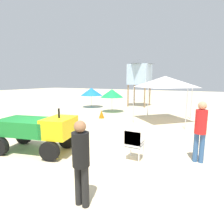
{
  "coord_description": "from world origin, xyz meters",
  "views": [
    {
      "loc": [
        4.01,
        -3.94,
        2.37
      ],
      "look_at": [
        0.78,
        2.19,
        1.17
      ],
      "focal_mm": 29.33,
      "sensor_mm": 36.0,
      "label": 1
    }
  ],
  "objects_px": {
    "stacked_plastic_chairs": "(134,141)",
    "beach_umbrella_far": "(112,93)",
    "lifeguard_near_left": "(200,128)",
    "lifeguard_near_center": "(81,158)",
    "utility_cart": "(38,129)",
    "traffic_cone_near": "(102,114)",
    "lifeguard_tower": "(140,72)",
    "popup_canopy": "(165,82)",
    "surfboard_pile": "(44,122)",
    "beach_umbrella_mid": "(91,92)"
  },
  "relations": [
    {
      "from": "lifeguard_tower",
      "to": "beach_umbrella_far",
      "type": "relative_size",
      "value": 2.45
    },
    {
      "from": "surfboard_pile",
      "to": "beach_umbrella_mid",
      "type": "relative_size",
      "value": 1.2
    },
    {
      "from": "utility_cart",
      "to": "traffic_cone_near",
      "type": "xyz_separation_m",
      "value": [
        -0.99,
        5.72,
        -0.53
      ]
    },
    {
      "from": "beach_umbrella_mid",
      "to": "utility_cart",
      "type": "bearing_deg",
      "value": -65.73
    },
    {
      "from": "utility_cart",
      "to": "beach_umbrella_mid",
      "type": "distance_m",
      "value": 10.34
    },
    {
      "from": "lifeguard_near_center",
      "to": "beach_umbrella_far",
      "type": "relative_size",
      "value": 0.96
    },
    {
      "from": "popup_canopy",
      "to": "stacked_plastic_chairs",
      "type": "bearing_deg",
      "value": -86.0
    },
    {
      "from": "utility_cart",
      "to": "surfboard_pile",
      "type": "xyz_separation_m",
      "value": [
        -2.7,
        2.68,
        -0.62
      ]
    },
    {
      "from": "traffic_cone_near",
      "to": "stacked_plastic_chairs",
      "type": "bearing_deg",
      "value": -50.36
    },
    {
      "from": "lifeguard_near_left",
      "to": "beach_umbrella_far",
      "type": "xyz_separation_m",
      "value": [
        -6.25,
        6.44,
        0.38
      ]
    },
    {
      "from": "utility_cart",
      "to": "lifeguard_near_center",
      "type": "height_order",
      "value": "lifeguard_near_center"
    },
    {
      "from": "lifeguard_tower",
      "to": "traffic_cone_near",
      "type": "bearing_deg",
      "value": -91.89
    },
    {
      "from": "beach_umbrella_far",
      "to": "traffic_cone_near",
      "type": "bearing_deg",
      "value": -78.17
    },
    {
      "from": "surfboard_pile",
      "to": "popup_canopy",
      "type": "bearing_deg",
      "value": 36.83
    },
    {
      "from": "surfboard_pile",
      "to": "lifeguard_tower",
      "type": "height_order",
      "value": "lifeguard_tower"
    },
    {
      "from": "beach_umbrella_mid",
      "to": "lifeguard_tower",
      "type": "bearing_deg",
      "value": 38.09
    },
    {
      "from": "beach_umbrella_mid",
      "to": "popup_canopy",
      "type": "bearing_deg",
      "value": -21.57
    },
    {
      "from": "stacked_plastic_chairs",
      "to": "lifeguard_near_left",
      "type": "xyz_separation_m",
      "value": [
        1.71,
        0.79,
        0.43
      ]
    },
    {
      "from": "utility_cart",
      "to": "surfboard_pile",
      "type": "height_order",
      "value": "utility_cart"
    },
    {
      "from": "popup_canopy",
      "to": "utility_cart",
      "type": "bearing_deg",
      "value": -111.64
    },
    {
      "from": "lifeguard_near_center",
      "to": "lifeguard_tower",
      "type": "height_order",
      "value": "lifeguard_tower"
    },
    {
      "from": "utility_cart",
      "to": "surfboard_pile",
      "type": "bearing_deg",
      "value": 135.25
    },
    {
      "from": "utility_cart",
      "to": "popup_canopy",
      "type": "distance_m",
      "value": 7.34
    },
    {
      "from": "utility_cart",
      "to": "stacked_plastic_chairs",
      "type": "xyz_separation_m",
      "value": [
        3.06,
        0.82,
        -0.18
      ]
    },
    {
      "from": "popup_canopy",
      "to": "surfboard_pile",
      "type": "bearing_deg",
      "value": -143.17
    },
    {
      "from": "lifeguard_near_left",
      "to": "beach_umbrella_far",
      "type": "distance_m",
      "value": 8.99
    },
    {
      "from": "stacked_plastic_chairs",
      "to": "lifeguard_tower",
      "type": "height_order",
      "value": "lifeguard_tower"
    },
    {
      "from": "utility_cart",
      "to": "lifeguard_near_left",
      "type": "xyz_separation_m",
      "value": [
        4.77,
        1.62,
        0.25
      ]
    },
    {
      "from": "stacked_plastic_chairs",
      "to": "beach_umbrella_far",
      "type": "distance_m",
      "value": 8.58
    },
    {
      "from": "beach_umbrella_mid",
      "to": "surfboard_pile",
      "type": "bearing_deg",
      "value": -77.1
    },
    {
      "from": "stacked_plastic_chairs",
      "to": "beach_umbrella_mid",
      "type": "height_order",
      "value": "beach_umbrella_mid"
    },
    {
      "from": "stacked_plastic_chairs",
      "to": "popup_canopy",
      "type": "relative_size",
      "value": 0.37
    },
    {
      "from": "lifeguard_tower",
      "to": "traffic_cone_near",
      "type": "relative_size",
      "value": 8.31
    },
    {
      "from": "surfboard_pile",
      "to": "utility_cart",
      "type": "bearing_deg",
      "value": -44.75
    },
    {
      "from": "surfboard_pile",
      "to": "lifeguard_tower",
      "type": "distance_m",
      "value": 10.08
    },
    {
      "from": "traffic_cone_near",
      "to": "lifeguard_tower",
      "type": "bearing_deg",
      "value": 88.11
    },
    {
      "from": "surfboard_pile",
      "to": "popup_canopy",
      "type": "distance_m",
      "value": 7.01
    },
    {
      "from": "surfboard_pile",
      "to": "lifeguard_tower",
      "type": "relative_size",
      "value": 0.54
    },
    {
      "from": "surfboard_pile",
      "to": "beach_umbrella_mid",
      "type": "bearing_deg",
      "value": 102.9
    },
    {
      "from": "stacked_plastic_chairs",
      "to": "surfboard_pile",
      "type": "relative_size",
      "value": 0.44
    },
    {
      "from": "utility_cart",
      "to": "beach_umbrella_far",
      "type": "height_order",
      "value": "beach_umbrella_far"
    },
    {
      "from": "utility_cart",
      "to": "traffic_cone_near",
      "type": "distance_m",
      "value": 5.83
    },
    {
      "from": "lifeguard_near_center",
      "to": "traffic_cone_near",
      "type": "relative_size",
      "value": 3.27
    },
    {
      "from": "lifeguard_tower",
      "to": "beach_umbrella_far",
      "type": "bearing_deg",
      "value": -99.8
    },
    {
      "from": "utility_cart",
      "to": "lifeguard_near_center",
      "type": "xyz_separation_m",
      "value": [
        2.91,
        -1.49,
        0.17
      ]
    },
    {
      "from": "surfboard_pile",
      "to": "lifeguard_near_center",
      "type": "relative_size",
      "value": 1.38
    },
    {
      "from": "utility_cart",
      "to": "beach_umbrella_far",
      "type": "xyz_separation_m",
      "value": [
        -1.48,
        8.06,
        0.63
      ]
    },
    {
      "from": "stacked_plastic_chairs",
      "to": "lifeguard_near_left",
      "type": "bearing_deg",
      "value": 24.94
    },
    {
      "from": "stacked_plastic_chairs",
      "to": "traffic_cone_near",
      "type": "bearing_deg",
      "value": 129.64
    },
    {
      "from": "beach_umbrella_far",
      "to": "lifeguard_near_left",
      "type": "bearing_deg",
      "value": -45.85
    }
  ]
}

